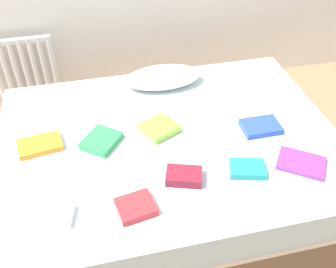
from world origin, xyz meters
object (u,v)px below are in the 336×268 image
object	(u,v)px
textbook_blue	(261,127)
textbook_red	(136,207)
textbook_white	(48,216)
textbook_lime	(159,128)
bed	(170,167)
textbook_orange	(40,145)
textbook_teal	(247,169)
textbook_purple	(301,163)
textbook_green	(101,141)
textbook_maroon	(184,176)
radiator	(25,69)
pillow	(163,77)

from	to	relation	value
textbook_blue	textbook_red	bearing A→B (deg)	-152.90
textbook_white	textbook_lime	size ratio (longest dim) A/B	1.24
textbook_lime	textbook_blue	xyz separation A→B (m)	(0.59, -0.12, -0.00)
bed	textbook_orange	size ratio (longest dim) A/B	8.35
textbook_teal	textbook_white	bearing A→B (deg)	-160.88
bed	textbook_orange	distance (m)	0.78
bed	textbook_white	xyz separation A→B (m)	(-0.69, -0.43, 0.27)
textbook_blue	textbook_purple	distance (m)	0.34
textbook_blue	textbook_green	size ratio (longest dim) A/B	1.10
textbook_orange	textbook_purple	size ratio (longest dim) A/B	0.97
bed	textbook_maroon	size ratio (longest dim) A/B	10.93
textbook_orange	radiator	bearing A→B (deg)	89.24
pillow	textbook_blue	bearing A→B (deg)	-52.64
radiator	textbook_red	distance (m)	1.79
textbook_white	textbook_red	bearing A→B (deg)	7.01
textbook_lime	textbook_purple	bearing A→B (deg)	-58.69
bed	textbook_orange	bearing A→B (deg)	173.85
textbook_white	textbook_green	world-z (taller)	textbook_green
textbook_white	textbook_red	size ratio (longest dim) A/B	1.35
textbook_teal	textbook_red	xyz separation A→B (m)	(-0.61, -0.12, 0.00)
textbook_lime	pillow	bearing A→B (deg)	49.78
radiator	textbook_red	bearing A→B (deg)	-70.00
textbook_white	textbook_orange	distance (m)	0.51
textbook_purple	textbook_lime	bearing A→B (deg)	-178.16
textbook_orange	textbook_red	distance (m)	0.72
radiator	textbook_maroon	xyz separation A→B (m)	(0.88, -1.54, 0.15)
bed	textbook_lime	xyz separation A→B (m)	(-0.05, 0.07, 0.27)
bed	textbook_teal	bearing A→B (deg)	-47.68
textbook_lime	textbook_orange	bearing A→B (deg)	153.98
textbook_purple	textbook_maroon	xyz separation A→B (m)	(-0.64, 0.04, 0.01)
textbook_orange	textbook_purple	distance (m)	1.44
textbook_purple	textbook_red	bearing A→B (deg)	-138.52
textbook_white	textbook_maroon	size ratio (longest dim) A/B	1.29
textbook_purple	radiator	bearing A→B (deg)	169.33
bed	textbook_maroon	bearing A→B (deg)	-91.35
textbook_green	textbook_maroon	distance (m)	0.54
pillow	textbook_teal	world-z (taller)	pillow
bed	radiator	size ratio (longest dim) A/B	3.80
textbook_lime	textbook_maroon	world-z (taller)	textbook_maroon
textbook_lime	textbook_red	distance (m)	0.60
textbook_white	pillow	bearing A→B (deg)	65.28
textbook_teal	textbook_orange	bearing A→B (deg)	172.58
textbook_teal	textbook_lime	size ratio (longest dim) A/B	0.97
radiator	textbook_teal	bearing A→B (deg)	-51.95
textbook_teal	textbook_red	distance (m)	0.62
pillow	textbook_purple	bearing A→B (deg)	-59.24
textbook_purple	textbook_maroon	bearing A→B (deg)	-147.98
bed	textbook_purple	size ratio (longest dim) A/B	8.12
textbook_orange	textbook_lime	distance (m)	0.69
textbook_blue	bed	bearing A→B (deg)	173.89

